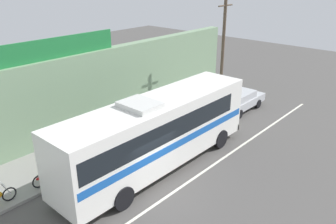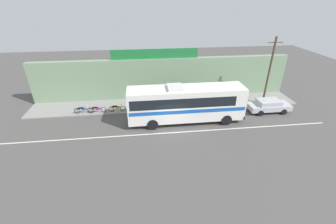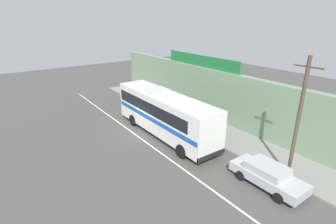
# 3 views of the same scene
# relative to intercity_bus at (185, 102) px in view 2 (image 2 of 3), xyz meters

# --- Properties ---
(ground_plane) EXTENTS (70.00, 70.00, 0.00)m
(ground_plane) POSITION_rel_intercity_bus_xyz_m (-1.46, -1.20, -2.07)
(ground_plane) COLOR #4F4C49
(sidewalk_slab) EXTENTS (30.00, 3.60, 0.14)m
(sidewalk_slab) POSITION_rel_intercity_bus_xyz_m (-1.46, 4.00, -2.00)
(sidewalk_slab) COLOR gray
(sidewalk_slab) RESTS_ON ground_plane
(storefront_facade) EXTENTS (30.00, 0.70, 4.80)m
(storefront_facade) POSITION_rel_intercity_bus_xyz_m (-1.46, 6.15, 0.33)
(storefront_facade) COLOR gray
(storefront_facade) RESTS_ON ground_plane
(storefront_billboard) EXTENTS (9.82, 0.12, 1.10)m
(storefront_billboard) POSITION_rel_intercity_bus_xyz_m (-2.43, 6.15, 3.28)
(storefront_billboard) COLOR #1E7538
(storefront_billboard) RESTS_ON storefront_facade
(road_center_stripe) EXTENTS (30.00, 0.14, 0.01)m
(road_center_stripe) POSITION_rel_intercity_bus_xyz_m (-1.46, -2.00, -2.06)
(road_center_stripe) COLOR silver
(road_center_stripe) RESTS_ON ground_plane
(intercity_bus) EXTENTS (11.18, 2.64, 3.78)m
(intercity_bus) POSITION_rel_intercity_bus_xyz_m (0.00, 0.00, 0.00)
(intercity_bus) COLOR white
(intercity_bus) RESTS_ON ground_plane
(parked_car) EXTENTS (4.42, 1.85, 1.37)m
(parked_car) POSITION_rel_intercity_bus_xyz_m (9.32, 0.94, -1.33)
(parked_car) COLOR #B7BABF
(parked_car) RESTS_ON ground_plane
(utility_pole) EXTENTS (1.60, 0.22, 7.43)m
(utility_pole) POSITION_rel_intercity_bus_xyz_m (9.63, 2.71, 1.92)
(utility_pole) COLOR brown
(utility_pole) RESTS_ON sidewalk_slab
(motorcycle_orange) EXTENTS (1.89, 0.56, 0.94)m
(motorcycle_orange) POSITION_rel_intercity_bus_xyz_m (-8.91, 2.61, -1.50)
(motorcycle_orange) COLOR black
(motorcycle_orange) RESTS_ON sidewalk_slab
(motorcycle_green) EXTENTS (1.93, 0.56, 0.94)m
(motorcycle_green) POSITION_rel_intercity_bus_xyz_m (-10.35, 2.67, -1.50)
(motorcycle_green) COLOR black
(motorcycle_green) RESTS_ON sidewalk_slab
(motorcycle_blue) EXTENTS (1.83, 0.56, 0.94)m
(motorcycle_blue) POSITION_rel_intercity_bus_xyz_m (-4.34, 2.60, -1.50)
(motorcycle_blue) COLOR black
(motorcycle_blue) RESTS_ON sidewalk_slab
(motorcycle_purple) EXTENTS (1.82, 0.56, 0.94)m
(motorcycle_purple) POSITION_rel_intercity_bus_xyz_m (-6.86, 2.65, -1.50)
(motorcycle_purple) COLOR black
(motorcycle_purple) RESTS_ON sidewalk_slab
(pedestrian_near_shop) EXTENTS (0.30, 0.48, 1.76)m
(pedestrian_near_shop) POSITION_rel_intercity_bus_xyz_m (1.50, 4.49, -0.90)
(pedestrian_near_shop) COLOR black
(pedestrian_near_shop) RESTS_ON sidewalk_slab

